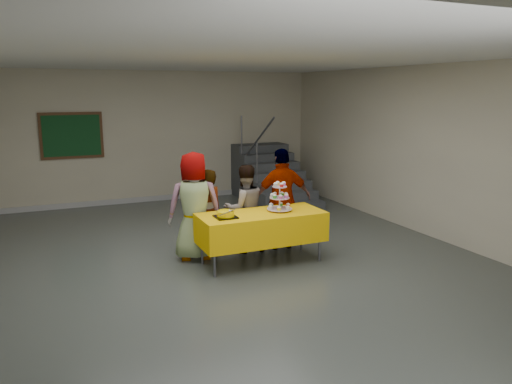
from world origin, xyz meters
The scene contains 10 objects.
room_shell centered at (0.00, 0.02, 2.13)m, with size 10.00×10.04×3.02m.
bake_table centered at (0.67, 0.05, 0.56)m, with size 1.88×0.78×0.77m.
cupcake_stand centered at (0.98, 0.07, 0.95)m, with size 0.38×0.38×0.44m.
bear_cake centered at (0.09, 0.01, 0.83)m, with size 0.32×0.36×0.12m.
schoolchild_a centered at (-0.19, 0.62, 0.83)m, with size 0.81×0.53×1.66m, color slate.
schoolchild_b centered at (0.05, 0.72, 0.68)m, with size 0.50×0.33×1.37m, color slate.
schoolchild_c centered at (0.65, 0.66, 0.71)m, with size 0.69×0.53×1.41m, color slate.
schoolchild_d centered at (1.28, 0.58, 0.82)m, with size 0.97×0.40×1.65m, color slate.
staircase centered at (2.70, 4.13, 0.49)m, with size 1.30×2.40×2.04m.
noticeboard centered at (-1.63, 4.96, 1.60)m, with size 1.30×0.05×1.00m.
Camera 1 is at (-2.26, -6.51, 2.55)m, focal length 35.00 mm.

